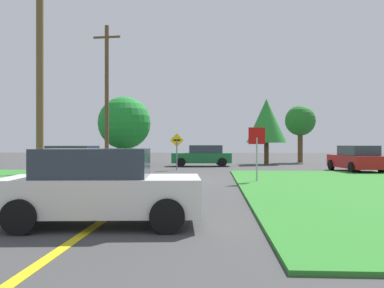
{
  "coord_description": "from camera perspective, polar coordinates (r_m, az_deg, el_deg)",
  "views": [
    {
      "loc": [
        2.5,
        -19.38,
        1.72
      ],
      "look_at": [
        1.16,
        4.69,
        1.72
      ],
      "focal_mm": 38.41,
      "sensor_mm": 36.0,
      "label": 1
    }
  ],
  "objects": [
    {
      "name": "ground_plane",
      "position": [
        19.62,
        -4.17,
        -5.02
      ],
      "size": [
        120.0,
        120.0,
        0.0
      ],
      "primitive_type": "plane",
      "color": "#404040"
    },
    {
      "name": "lane_stripe_center",
      "position": [
        11.78,
        -9.2,
        -8.36
      ],
      "size": [
        0.2,
        14.0,
        0.01
      ],
      "primitive_type": "cube",
      "color": "yellow",
      "rests_on": "ground"
    },
    {
      "name": "stop_sign",
      "position": [
        18.39,
        8.99,
        0.02
      ],
      "size": [
        0.74,
        0.13,
        2.45
      ],
      "rotation": [
        0.0,
        0.0,
        3.27
      ],
      "color": "#9EA0A8",
      "rests_on": "ground"
    },
    {
      "name": "car_on_crossroad",
      "position": [
        27.1,
        21.8,
        -1.92
      ],
      "size": [
        2.36,
        4.75,
        1.62
      ],
      "rotation": [
        0.0,
        0.0,
        1.67
      ],
      "color": "red",
      "rests_on": "ground"
    },
    {
      "name": "parked_car_near_building",
      "position": [
        23.1,
        -15.92,
        -2.26
      ],
      "size": [
        4.52,
        2.51,
        1.62
      ],
      "rotation": [
        0.0,
        0.0,
        -0.12
      ],
      "color": "navy",
      "rests_on": "ground"
    },
    {
      "name": "car_behind_on_main_road",
      "position": [
        8.95,
        -12.62,
        -5.87
      ],
      "size": [
        4.25,
        2.29,
        1.62
      ],
      "rotation": [
        0.0,
        0.0,
        0.09
      ],
      "color": "white",
      "rests_on": "ground"
    },
    {
      "name": "car_approaching_junction",
      "position": [
        31.67,
        1.42,
        -1.65
      ],
      "size": [
        4.69,
        2.22,
        1.62
      ],
      "rotation": [
        0.0,
        0.0,
        3.23
      ],
      "color": "#196B33",
      "rests_on": "ground"
    },
    {
      "name": "utility_pole_near",
      "position": [
        17.61,
        -20.37,
        10.08
      ],
      "size": [
        1.8,
        0.28,
        9.34
      ],
      "color": "brown",
      "rests_on": "ground"
    },
    {
      "name": "utility_pole_mid",
      "position": [
        27.46,
        -11.75,
        6.6
      ],
      "size": [
        1.8,
        0.3,
        9.44
      ],
      "color": "brown",
      "rests_on": "ground"
    },
    {
      "name": "direction_sign",
      "position": [
        27.02,
        -2.12,
        -0.45
      ],
      "size": [
        0.91,
        0.08,
        2.42
      ],
      "color": "slate",
      "rests_on": "ground"
    },
    {
      "name": "oak_tree_left",
      "position": [
        39.32,
        14.79,
        3.07
      ],
      "size": [
        2.79,
        2.79,
        5.28
      ],
      "color": "brown",
      "rests_on": "ground"
    },
    {
      "name": "pine_tree_center",
      "position": [
        35.21,
        10.3,
        3.17
      ],
      "size": [
        3.36,
        3.36,
        5.53
      ],
      "color": "brown",
      "rests_on": "ground"
    },
    {
      "name": "oak_tree_right",
      "position": [
        34.07,
        -9.37,
        2.91
      ],
      "size": [
        4.3,
        4.3,
        5.6
      ],
      "color": "brown",
      "rests_on": "ground"
    }
  ]
}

